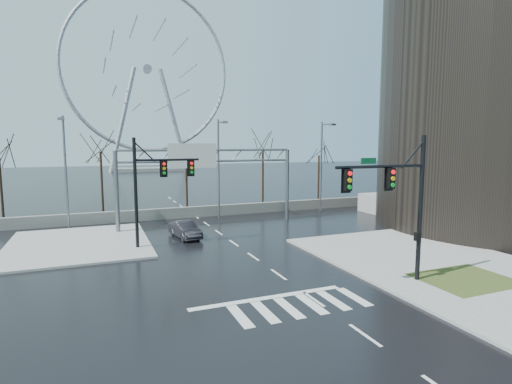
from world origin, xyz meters
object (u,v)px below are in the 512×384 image
sign_gantry (205,170)px  signal_mast_near (402,195)px  car (185,230)px  ferris_wheel (147,76)px  signal_mast_far (152,182)px

sign_gantry → signal_mast_near: bearing=-73.8°
sign_gantry → car: 6.48m
signal_mast_near → sign_gantry: signal_mast_near is taller
ferris_wheel → signal_mast_far: bearing=-97.2°
signal_mast_near → ferris_wheel: size_ratio=0.16×
ferris_wheel → car: bearing=-95.5°
signal_mast_far → sign_gantry: (5.49, 6.00, 0.35)m
signal_mast_far → ferris_wheel: size_ratio=0.16×
signal_mast_far → sign_gantry: bearing=47.5°
signal_mast_near → car: 17.79m
signal_mast_near → signal_mast_far: size_ratio=1.00×
ferris_wheel → signal_mast_near: bearing=-89.9°
signal_mast_near → car: signal_mast_near is taller
ferris_wheel → car: 87.98m
ferris_wheel → car: ferris_wheel is taller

